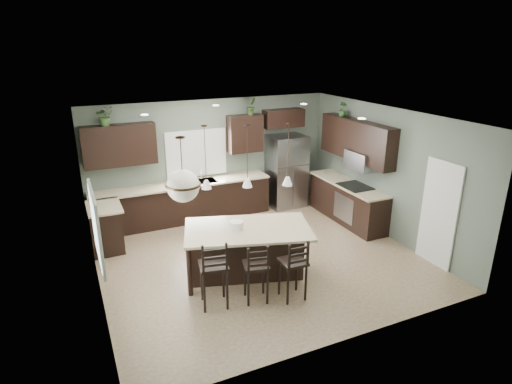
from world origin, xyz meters
The scene contains 33 objects.
ground centered at (0.00, 0.00, 0.00)m, with size 6.00×6.00×0.00m, color #9E8466.
pantry_door centered at (2.98, -1.55, 1.02)m, with size 0.04×0.82×2.04m, color white.
window_back centered at (-0.40, 2.73, 1.55)m, with size 1.35×0.02×1.00m, color white.
window_left centered at (-2.98, -0.80, 1.55)m, with size 0.02×1.10×1.00m, color white.
left_return_cabs centered at (-2.70, 1.70, 0.45)m, with size 0.60×0.90×0.90m, color black.
left_return_countertop centered at (-2.68, 1.70, 0.92)m, with size 0.66×0.96×0.04m, color #C4B494.
back_lower_cabs centered at (-0.85, 2.45, 0.45)m, with size 4.20×0.60×0.90m, color black.
back_countertop centered at (-0.85, 2.43, 0.92)m, with size 4.20×0.66×0.04m, color #C4B494.
sink_inset centered at (-0.40, 2.43, 0.94)m, with size 0.70×0.45×0.01m, color gray.
faucet centered at (-0.40, 2.40, 1.08)m, with size 0.02×0.02×0.28m, color silver.
back_upper_left centered at (-2.15, 2.58, 1.95)m, with size 1.55×0.34×0.90m, color black.
back_upper_right centered at (0.80, 2.58, 1.95)m, with size 0.85×0.34×0.90m, color black.
fridge_header centered at (1.85, 2.58, 2.25)m, with size 1.05×0.34×0.45m, color black.
right_lower_cabs centered at (2.70, 0.87, 0.45)m, with size 0.60×2.35×0.90m, color black.
right_countertop centered at (2.68, 0.87, 0.92)m, with size 0.66×2.35×0.04m, color #C4B494.
cooktop centered at (2.68, 0.60, 0.94)m, with size 0.58×0.75×0.02m, color black.
wall_oven_front centered at (2.40, 0.60, 0.45)m, with size 0.01×0.72×0.60m, color gray.
right_upper_cabs centered at (2.83, 0.87, 1.95)m, with size 0.34×2.35×0.90m, color black.
microwave centered at (2.78, 0.60, 1.55)m, with size 0.40×0.75×0.40m, color gray.
refrigerator centered at (1.85, 2.36, 0.93)m, with size 0.90×0.74×1.85m, color gray.
kitchen_island centered at (-0.46, -0.47, 0.46)m, with size 2.23×1.26×0.92m, color black.
serving_dish centered at (-0.65, -0.41, 0.99)m, with size 0.24×0.24×0.14m, color white.
bar_stool_left centered at (-1.34, -1.14, 0.60)m, with size 0.44×0.44×1.19m, color black.
bar_stool_center centered at (-0.67, -1.29, 0.53)m, with size 0.39×0.39×1.06m, color black.
bar_stool_right centered at (-0.09, -1.48, 0.55)m, with size 0.41×0.41×1.10m, color black.
pendant_left centered at (-1.13, -0.26, 2.25)m, with size 0.17×0.17×1.10m, color white, non-canonical shape.
pendant_center centered at (-0.46, -0.47, 2.25)m, with size 0.17×0.17×1.10m, color white, non-canonical shape.
pendant_right centered at (0.21, -0.67, 2.25)m, with size 0.17×0.17×1.10m, color silver, non-canonical shape.
chandelier centered at (-1.71, -0.96, 2.30)m, with size 0.53×0.53×1.00m, color beige, non-canonical shape.
plant_back_left centered at (-2.38, 2.55, 2.60)m, with size 0.37×0.32×0.41m, color #2B4F22.
plant_back_right centered at (0.96, 2.55, 2.61)m, with size 0.23×0.19×0.42m, color #355123.
plant_right_wall centered at (2.80, 1.44, 2.57)m, with size 0.19×0.19×0.34m, color #2A5525.
room_shell centered at (0.00, 0.00, 1.70)m, with size 6.00×6.00×6.00m.
Camera 1 is at (-3.21, -6.86, 4.08)m, focal length 30.00 mm.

